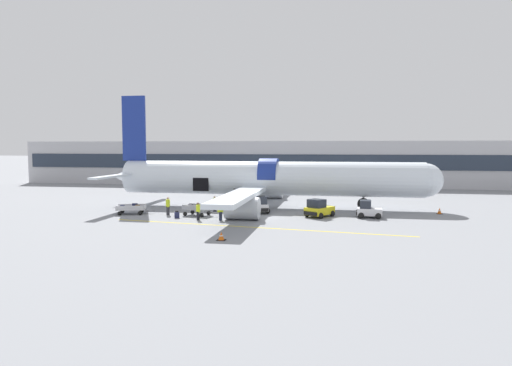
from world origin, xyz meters
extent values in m
plane|color=gray|center=(0.00, 0.00, 0.00)|extent=(500.00, 500.00, 0.00)
cube|color=yellow|center=(0.46, -5.48, 0.00)|extent=(25.30, 3.60, 0.01)
cube|color=#B2B2B7|center=(0.00, 36.28, 3.71)|extent=(96.09, 8.30, 7.42)
cube|color=#232D3D|center=(0.00, 32.07, 4.08)|extent=(94.16, 0.16, 2.38)
cylinder|color=silver|center=(-0.13, 6.58, 3.17)|extent=(31.92, 3.60, 3.60)
sphere|color=silver|center=(15.83, 6.58, 3.17)|extent=(3.42, 3.42, 3.42)
cone|color=silver|center=(-16.08, 6.58, 3.17)|extent=(4.14, 3.31, 3.31)
cylinder|color=navy|center=(-0.13, 6.54, 3.49)|extent=(1.91, 3.60, 3.60)
cube|color=navy|center=(-15.41, 6.58, 8.57)|extent=(2.70, 0.28, 7.21)
cube|color=silver|center=(-15.46, 2.12, 3.53)|extent=(1.04, 8.92, 0.20)
cube|color=silver|center=(-15.46, 11.04, 3.53)|extent=(1.04, 8.92, 0.20)
cube|color=silver|center=(-1.40, -1.92, 2.18)|extent=(2.46, 15.92, 0.40)
cube|color=silver|center=(-1.40, 15.08, 2.18)|extent=(2.46, 15.92, 0.40)
cylinder|color=#B2B7BF|center=(-1.20, -1.91, 1.04)|extent=(3.02, 2.03, 2.03)
cylinder|color=#B2B7BF|center=(-1.20, 15.07, 1.04)|extent=(3.02, 2.03, 2.03)
cube|color=black|center=(-7.15, 4.80, 2.54)|extent=(1.70, 0.12, 1.40)
cylinder|color=#56565B|center=(9.77, 6.58, 1.45)|extent=(0.22, 0.22, 1.64)
sphere|color=black|center=(9.77, 6.58, 0.62)|extent=(1.25, 1.25, 1.25)
cylinder|color=#56565B|center=(-3.32, 4.08, 1.45)|extent=(0.22, 0.22, 1.64)
sphere|color=black|center=(-3.32, 4.08, 0.62)|extent=(1.25, 1.25, 1.25)
cylinder|color=#56565B|center=(-3.32, 9.08, 1.45)|extent=(0.22, 0.22, 1.64)
sphere|color=black|center=(-3.32, 9.08, 0.62)|extent=(1.25, 1.25, 1.25)
cube|color=silver|center=(-0.45, 2.60, 0.58)|extent=(2.11, 2.62, 0.69)
cube|color=#232833|center=(-0.27, 2.23, 1.30)|extent=(1.39, 1.39, 0.76)
cube|color=black|center=(0.09, 1.51, 0.44)|extent=(1.04, 0.59, 0.34)
sphere|color=black|center=(-0.62, 1.64, 0.28)|extent=(0.56, 0.56, 0.56)
sphere|color=black|center=(0.42, 2.14, 0.28)|extent=(0.56, 0.56, 0.56)
sphere|color=black|center=(-1.31, 3.05, 0.28)|extent=(0.56, 0.56, 0.56)
sphere|color=black|center=(-0.27, 3.56, 0.28)|extent=(0.56, 0.56, 0.56)
cube|color=silver|center=(10.08, 1.48, 0.56)|extent=(2.29, 1.74, 0.64)
cube|color=#232833|center=(9.69, 1.50, 1.24)|extent=(1.06, 1.43, 0.72)
cube|color=black|center=(8.92, 1.54, 0.43)|extent=(0.19, 1.47, 0.32)
sphere|color=black|center=(9.36, 2.29, 0.28)|extent=(0.56, 0.56, 0.56)
sphere|color=black|center=(9.29, 0.74, 0.28)|extent=(0.56, 0.56, 0.56)
sphere|color=black|center=(10.86, 2.22, 0.28)|extent=(0.56, 0.56, 0.56)
sphere|color=black|center=(10.79, 0.67, 0.28)|extent=(0.56, 0.56, 0.56)
cube|color=yellow|center=(5.51, 1.21, 0.58)|extent=(2.85, 3.21, 0.68)
cube|color=#232833|center=(5.24, 0.80, 1.30)|extent=(1.82, 1.79, 0.76)
cube|color=black|center=(4.73, 0.00, 0.44)|extent=(1.28, 0.88, 0.34)
sphere|color=black|center=(4.36, 0.82, 0.28)|extent=(0.56, 0.56, 0.56)
sphere|color=black|center=(5.64, 0.00, 0.28)|extent=(0.56, 0.56, 0.56)
sphere|color=black|center=(5.38, 2.41, 0.28)|extent=(0.56, 0.56, 0.56)
sphere|color=black|center=(6.66, 1.59, 0.28)|extent=(0.56, 0.56, 0.56)
cube|color=#999BA0|center=(-5.99, -0.21, 0.62)|extent=(2.78, 1.87, 0.05)
cube|color=#999BA0|center=(-4.78, -0.48, 0.85)|extent=(0.35, 1.33, 0.41)
cube|color=#999BA0|center=(-6.13, -0.84, 0.85)|extent=(2.44, 0.60, 0.41)
cube|color=#999BA0|center=(-5.85, 0.42, 0.85)|extent=(2.44, 0.60, 0.41)
cube|color=#333338|center=(-4.31, -0.59, 0.36)|extent=(0.90, 0.28, 0.06)
sphere|color=black|center=(-5.27, -1.07, 0.20)|extent=(0.40, 0.40, 0.40)
sphere|color=black|center=(-4.98, 0.25, 0.20)|extent=(0.40, 0.40, 0.40)
sphere|color=black|center=(-7.01, -0.68, 0.20)|extent=(0.40, 0.40, 0.40)
sphere|color=black|center=(-6.71, 0.64, 0.20)|extent=(0.40, 0.40, 0.40)
cube|color=black|center=(-6.77, 0.20, 0.82)|extent=(0.47, 0.33, 0.35)
cube|color=black|center=(-5.91, -0.01, 0.88)|extent=(0.42, 0.28, 0.47)
cube|color=black|center=(-5.19, -0.59, 0.86)|extent=(0.46, 0.37, 0.42)
cube|color=silver|center=(-12.59, -0.42, 0.47)|extent=(3.04, 2.24, 0.05)
cube|color=silver|center=(-11.32, -0.03, 0.69)|extent=(0.50, 1.46, 0.40)
cube|color=silver|center=(-12.38, -1.11, 0.69)|extent=(2.56, 0.84, 0.40)
cube|color=silver|center=(-12.80, 0.28, 0.69)|extent=(2.56, 0.84, 0.40)
cube|color=#333338|center=(-10.86, 0.11, 0.27)|extent=(0.88, 0.34, 0.06)
sphere|color=black|center=(-11.46, -0.86, 0.20)|extent=(0.40, 0.40, 0.40)
sphere|color=black|center=(-11.90, 0.59, 0.20)|extent=(0.40, 0.40, 0.40)
sphere|color=black|center=(-13.28, -1.42, 0.20)|extent=(0.40, 0.40, 0.40)
sphere|color=black|center=(-13.72, 0.03, 0.20)|extent=(0.40, 0.40, 0.40)
cube|color=#1E2347|center=(-12.26, -0.27, 0.76)|extent=(0.54, 0.37, 0.55)
cube|color=olive|center=(-11.91, -0.39, 0.70)|extent=(0.44, 0.29, 0.43)
cube|color=#1E2347|center=(-13.45, -0.49, 0.67)|extent=(0.44, 0.36, 0.36)
cylinder|color=#1E2338|center=(-3.05, -2.56, 0.39)|extent=(0.35, 0.35, 0.78)
cylinder|color=#CCE523|center=(-3.05, -2.56, 1.08)|extent=(0.45, 0.45, 0.61)
sphere|color=beige|center=(-3.05, -2.56, 1.49)|extent=(0.21, 0.21, 0.21)
cylinder|color=#CCE523|center=(-3.26, -2.62, 1.01)|extent=(0.14, 0.14, 0.56)
cylinder|color=#CCE523|center=(-2.84, -2.50, 1.01)|extent=(0.14, 0.14, 0.56)
cylinder|color=#2D2D33|center=(-8.81, -0.40, 0.42)|extent=(0.40, 0.40, 0.84)
cylinder|color=#CCE523|center=(-8.81, -0.40, 1.17)|extent=(0.51, 0.51, 0.66)
sphere|color=tan|center=(-8.81, -0.40, 1.62)|extent=(0.23, 0.23, 0.23)
cylinder|color=#CCE523|center=(-8.90, -0.18, 1.10)|extent=(0.16, 0.16, 0.61)
cylinder|color=#CCE523|center=(-8.73, -0.61, 1.10)|extent=(0.16, 0.16, 0.61)
cylinder|color=black|center=(-5.06, 2.76, 0.38)|extent=(0.37, 0.37, 0.76)
cylinder|color=#B7E019|center=(-5.06, 2.76, 1.05)|extent=(0.48, 0.48, 0.60)
sphere|color=tan|center=(-5.06, 2.76, 1.46)|extent=(0.21, 0.21, 0.21)
cylinder|color=#B7E019|center=(-4.97, 2.57, 0.99)|extent=(0.15, 0.15, 0.55)
cylinder|color=#B7E019|center=(-5.16, 2.95, 0.99)|extent=(0.15, 0.15, 0.55)
cylinder|color=black|center=(-5.06, -2.75, 0.38)|extent=(0.40, 0.40, 0.77)
cylinder|color=#CCE523|center=(-5.06, -2.75, 1.07)|extent=(0.51, 0.51, 0.60)
sphere|color=brown|center=(-5.06, -2.75, 1.48)|extent=(0.21, 0.21, 0.21)
cylinder|color=#CCE523|center=(-4.92, -2.91, 1.00)|extent=(0.16, 0.16, 0.56)
cylinder|color=#CCE523|center=(-5.21, -2.60, 1.00)|extent=(0.16, 0.16, 0.56)
cube|color=#1E2347|center=(-7.31, -2.04, 0.28)|extent=(0.49, 0.34, 0.56)
cube|color=black|center=(-7.31, -2.04, 0.62)|extent=(0.28, 0.13, 0.12)
cube|color=black|center=(16.94, 5.07, 0.01)|extent=(0.54, 0.54, 0.03)
cone|color=orange|center=(16.94, 5.07, 0.29)|extent=(0.40, 0.40, 0.59)
cylinder|color=white|center=(16.94, 5.07, 0.32)|extent=(0.23, 0.23, 0.07)
cube|color=black|center=(-0.81, -10.87, 0.01)|extent=(0.62, 0.62, 0.03)
cone|color=orange|center=(-0.81, -10.87, 0.30)|extent=(0.46, 0.46, 0.59)
cylinder|color=white|center=(-0.81, -10.87, 0.32)|extent=(0.27, 0.27, 0.07)
camera|label=1|loc=(7.25, -41.41, 6.55)|focal=32.00mm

